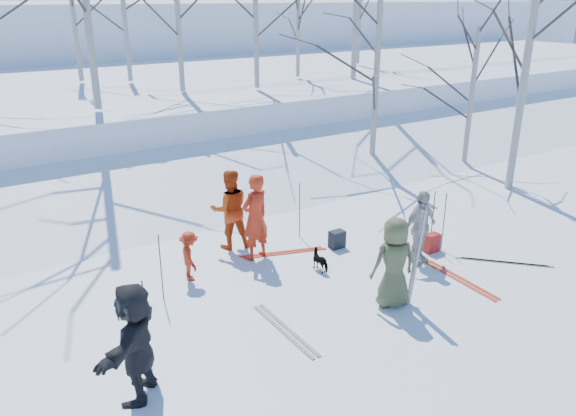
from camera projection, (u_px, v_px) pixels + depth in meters
ground at (330, 294)px, 10.80m from camera, size 120.00×120.00×0.00m
snow_ramp at (185, 189)px, 16.25m from camera, size 70.00×9.49×4.12m
snow_plateau at (90, 106)px, 23.79m from camera, size 70.00×18.00×2.20m
far_hill at (10, 47)px, 39.93m from camera, size 90.00×30.00×6.00m
skier_olive_center at (394, 263)px, 10.15m from camera, size 0.95×0.74×1.72m
skier_red_north at (255, 217)px, 11.97m from camera, size 0.79×0.61×1.92m
skier_redor_behind at (230, 209)px, 12.54m from camera, size 1.04×0.90×1.82m
skier_red_seated at (190, 256)px, 11.20m from camera, size 0.49×0.72×1.03m
skier_cream_east at (420, 227)px, 11.83m from camera, size 0.98×0.49×1.62m
skier_grey_west at (135, 342)px, 7.77m from camera, size 1.46×1.61×1.78m
dog at (321, 260)px, 11.68m from camera, size 0.29×0.55×0.44m
upright_ski_left at (415, 259)px, 10.06m from camera, size 0.11×0.17×1.90m
upright_ski_right at (417, 259)px, 10.07m from camera, size 0.09×0.23×1.89m
ski_pair_b at (285, 330)px, 9.63m from camera, size 0.24×1.90×0.02m
ski_pair_c at (461, 280)px, 11.33m from camera, size 0.43×1.92×0.02m
ski_pair_d at (504, 262)px, 12.08m from camera, size 2.10×2.10×0.02m
ski_pair_e at (283, 253)px, 12.53m from camera, size 1.29×2.01×0.02m
ski_pole_a at (433, 219)px, 12.62m from camera, size 0.02×0.02×1.34m
ski_pole_b at (161, 268)px, 10.37m from camera, size 0.02×0.02×1.34m
ski_pole_c at (137, 340)px, 8.19m from camera, size 0.02×0.02×1.34m
ski_pole_d at (300, 210)px, 13.17m from camera, size 0.02×0.02×1.34m
ski_pole_e at (444, 221)px, 12.52m from camera, size 0.02×0.02×1.34m
ski_pole_f at (146, 319)px, 8.73m from camera, size 0.02×0.02×1.34m
backpack_red at (432, 243)px, 12.54m from camera, size 0.32×0.22×0.42m
backpack_grey at (434, 242)px, 12.62m from camera, size 0.30×0.20×0.38m
backpack_dark at (337, 239)px, 12.75m from camera, size 0.34×0.24×0.40m
birch_plateau_a at (72, 3)px, 21.46m from camera, size 4.73×4.73×5.90m
birch_plateau_d at (256, 15)px, 19.94m from camera, size 4.18×4.18×5.11m
birch_plateau_h at (124, 10)px, 21.55m from camera, size 4.33×4.33×5.33m
birch_plateau_i at (298, 25)px, 22.98m from camera, size 3.48×3.48×4.11m
birch_plateau_j at (360, 2)px, 27.34m from camera, size 4.70×4.70×5.85m
birch_plateau_k at (178, 12)px, 19.15m from camera, size 4.35×4.35×5.36m
birch_edge_b at (526, 65)px, 15.48m from camera, size 5.63×5.63×7.18m
birch_edge_c at (471, 98)px, 18.25m from camera, size 3.77×3.77×4.53m
birch_edge_e at (376, 83)px, 17.57m from camera, size 4.58×4.58×5.68m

